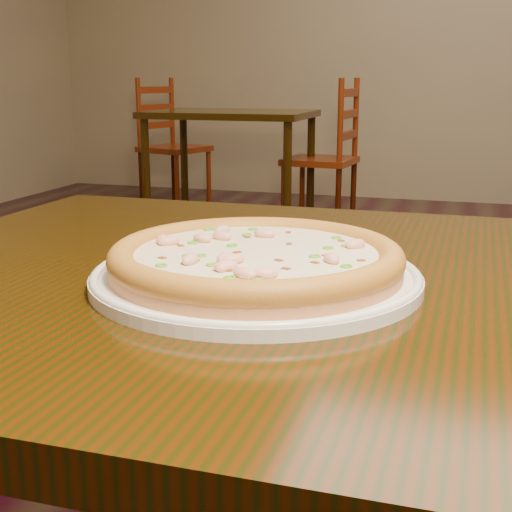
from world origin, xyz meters
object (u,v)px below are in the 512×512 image
(plate, at_px, (256,276))
(chair_a, at_px, (169,147))
(bg_table_left, at_px, (231,126))
(chair_b, at_px, (328,160))
(pizza, at_px, (256,259))
(hero_table, at_px, (376,369))

(plate, distance_m, chair_a, 4.77)
(plate, height_order, bg_table_left, plate)
(chair_a, height_order, chair_b, same)
(pizza, xyz_separation_m, chair_b, (-0.71, 3.84, -0.34))
(plate, bearing_deg, hero_table, 22.62)
(chair_a, distance_m, chair_b, 1.40)
(hero_table, bearing_deg, pizza, -157.33)
(hero_table, height_order, bg_table_left, same)
(chair_b, bearing_deg, bg_table_left, -158.04)
(hero_table, bearing_deg, chair_a, 116.83)
(bg_table_left, distance_m, chair_b, 0.66)
(hero_table, distance_m, chair_b, 3.89)
(chair_b, bearing_deg, pizza, -79.50)
(pizza, xyz_separation_m, chair_a, (-2.03, 4.31, -0.34))
(chair_a, bearing_deg, bg_table_left, -43.39)
(hero_table, xyz_separation_m, chair_b, (-0.83, 3.79, -0.21))
(hero_table, bearing_deg, plate, -157.38)
(chair_a, bearing_deg, chair_b, -19.50)
(plate, xyz_separation_m, chair_a, (-2.03, 4.31, -0.32))
(hero_table, distance_m, chair_a, 4.78)
(pizza, bearing_deg, chair_a, 115.27)
(bg_table_left, xyz_separation_m, chair_a, (-0.74, 0.70, -0.22))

